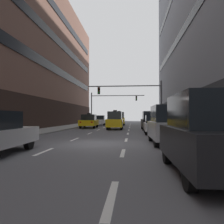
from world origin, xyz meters
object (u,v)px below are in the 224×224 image
(taxi_driving_4, at_px, (89,121))
(traffic_signal_0, at_px, (137,96))
(taxi_driving_1, at_px, (119,119))
(car_parked_0, at_px, (207,134))
(car_parked_1, at_px, (168,125))
(car_driving_2, at_px, (100,120))
(car_parked_2, at_px, (155,125))
(taxi_driving_0, at_px, (115,120))
(car_parked_3, at_px, (150,121))
(pedestrian_0, at_px, (165,119))
(pedestrian_1, at_px, (191,121))
(traffic_signal_1, at_px, (109,102))

(taxi_driving_4, bearing_deg, traffic_signal_0, -18.15)
(taxi_driving_1, xyz_separation_m, traffic_signal_0, (2.72, -10.39, 2.85))
(car_parked_0, height_order, car_parked_1, car_parked_1)
(taxi_driving_1, height_order, car_parked_0, taxi_driving_1)
(car_driving_2, height_order, car_parked_2, car_driving_2)
(taxi_driving_0, relative_size, taxi_driving_4, 0.90)
(car_parked_3, bearing_deg, car_parked_1, -90.00)
(taxi_driving_4, relative_size, pedestrian_0, 2.70)
(car_parked_0, relative_size, pedestrian_0, 2.50)
(taxi_driving_1, bearing_deg, taxi_driving_4, -111.79)
(taxi_driving_0, distance_m, taxi_driving_4, 4.41)
(taxi_driving_1, xyz_separation_m, car_parked_2, (4.11, -17.27, -0.30))
(car_parked_3, bearing_deg, car_driving_2, 121.07)
(taxi_driving_0, bearing_deg, pedestrian_0, 24.90)
(car_driving_2, bearing_deg, taxi_driving_1, -8.39)
(car_driving_2, bearing_deg, traffic_signal_0, -61.10)
(taxi_driving_4, bearing_deg, car_parked_2, -49.95)
(car_parked_1, bearing_deg, car_parked_3, 90.00)
(car_parked_1, height_order, pedestrian_1, car_parked_1)
(taxi_driving_1, bearing_deg, car_parked_1, -80.36)
(taxi_driving_4, height_order, car_parked_0, car_parked_0)
(car_parked_1, xyz_separation_m, pedestrian_1, (2.68, 5.71, 0.11))
(taxi_driving_4, xyz_separation_m, car_parked_2, (7.46, -8.88, -0.07))
(car_parked_3, bearing_deg, pedestrian_0, 58.62)
(car_driving_2, xyz_separation_m, car_parked_1, (7.39, -24.66, 0.23))
(traffic_signal_0, bearing_deg, taxi_driving_1, 104.69)
(car_parked_0, relative_size, pedestrian_1, 2.51)
(pedestrian_1, bearing_deg, car_parked_2, 155.96)
(car_driving_2, distance_m, traffic_signal_1, 4.73)
(car_driving_2, distance_m, car_parked_3, 14.32)
(car_parked_3, height_order, pedestrian_1, car_parked_3)
(car_parked_1, distance_m, car_parked_2, 6.91)
(taxi_driving_0, bearing_deg, taxi_driving_4, 143.85)
(pedestrian_1, bearing_deg, taxi_driving_0, 131.39)
(car_parked_0, xyz_separation_m, pedestrian_0, (2.21, 22.35, 0.11))
(taxi_driving_0, xyz_separation_m, pedestrian_1, (6.59, -7.48, 0.13))
(car_parked_0, relative_size, car_parked_2, 1.01)
(car_parked_2, distance_m, pedestrian_1, 2.96)
(pedestrian_0, bearing_deg, car_parked_0, -95.64)
(car_parked_0, bearing_deg, car_parked_2, 90.00)
(car_parked_1, bearing_deg, pedestrian_1, 64.84)
(pedestrian_0, bearing_deg, taxi_driving_1, 127.74)
(traffic_signal_1, height_order, pedestrian_0, traffic_signal_1)
(taxi_driving_1, bearing_deg, car_parked_0, -82.33)
(car_parked_0, relative_size, car_parked_1, 1.00)
(car_parked_2, bearing_deg, traffic_signal_1, 106.57)
(car_parked_3, bearing_deg, traffic_signal_0, 134.93)
(traffic_signal_0, relative_size, pedestrian_1, 5.04)
(car_driving_2, relative_size, car_parked_1, 1.02)
(taxi_driving_0, bearing_deg, traffic_signal_0, 13.53)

